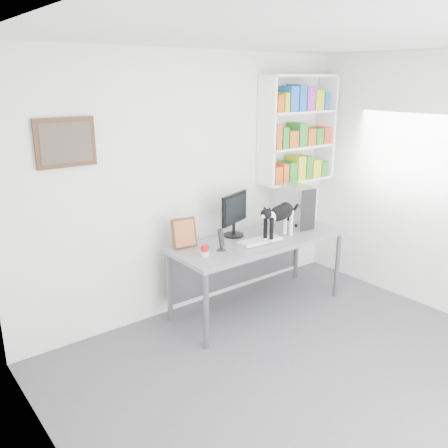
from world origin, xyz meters
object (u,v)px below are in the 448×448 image
object	(u,v)px
speaker	(221,239)
cat	(279,222)
desk	(258,274)
keyboard	(260,241)
bookshelf	(298,129)
pc_tower	(295,205)
leaning_print	(184,232)
soup_can	(205,251)
monitor	(234,214)

from	to	relation	value
speaker	cat	world-z (taller)	cat
desk	keyboard	bearing A→B (deg)	-124.84
desk	bookshelf	bearing A→B (deg)	23.30
bookshelf	keyboard	size ratio (longest dim) A/B	2.67
bookshelf	keyboard	world-z (taller)	bookshelf
pc_tower	bookshelf	bearing A→B (deg)	51.53
bookshelf	desk	distance (m)	1.76
keyboard	pc_tower	size ratio (longest dim) A/B	0.98
leaning_print	speaker	bearing A→B (deg)	-41.56
pc_tower	speaker	size ratio (longest dim) A/B	2.09
desk	cat	bearing A→B (deg)	-43.60
speaker	desk	bearing A→B (deg)	-10.96
soup_can	cat	bearing A→B (deg)	-3.97
cat	leaning_print	bearing A→B (deg)	142.48
speaker	cat	size ratio (longest dim) A/B	0.36
bookshelf	speaker	bearing A→B (deg)	-163.72
keyboard	leaning_print	world-z (taller)	leaning_print
soup_can	cat	size ratio (longest dim) A/B	0.18
bookshelf	desk	xyz separation A→B (m)	(-0.93, -0.39, -1.45)
bookshelf	pc_tower	world-z (taller)	bookshelf
cat	monitor	bearing A→B (deg)	115.18
bookshelf	speaker	distance (m)	1.78
desk	pc_tower	distance (m)	0.90
desk	monitor	distance (m)	0.70
monitor	leaning_print	world-z (taller)	monitor
bookshelf	pc_tower	distance (m)	0.91
keyboard	pc_tower	distance (m)	0.76
pc_tower	cat	bearing A→B (deg)	-144.35
soup_can	monitor	bearing A→B (deg)	27.29
keyboard	pc_tower	bearing A→B (deg)	20.88
desk	leaning_print	bearing A→B (deg)	162.32
desk	pc_tower	world-z (taller)	pc_tower
desk	cat	distance (m)	0.63
speaker	cat	bearing A→B (deg)	-24.02
bookshelf	keyboard	xyz separation A→B (m)	(-1.00, -0.49, -1.02)
keyboard	cat	size ratio (longest dim) A/B	0.74
leaning_print	pc_tower	bearing A→B (deg)	3.31
desk	keyboard	size ratio (longest dim) A/B	4.17
pc_tower	leaning_print	distance (m)	1.41
leaning_print	bookshelf	bearing A→B (deg)	13.95
desk	leaning_print	xyz separation A→B (m)	(-0.77, 0.25, 0.56)
keyboard	pc_tower	world-z (taller)	pc_tower
bookshelf	speaker	size ratio (longest dim) A/B	5.47
leaning_print	soup_can	distance (m)	0.35
bookshelf	leaning_print	size ratio (longest dim) A/B	3.98
pc_tower	soup_can	world-z (taller)	pc_tower
desk	pc_tower	xyz separation A→B (m)	(0.63, 0.10, 0.64)
monitor	pc_tower	xyz separation A→B (m)	(0.78, -0.13, -0.00)
monitor	pc_tower	distance (m)	0.79
speaker	monitor	bearing A→B (deg)	20.42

